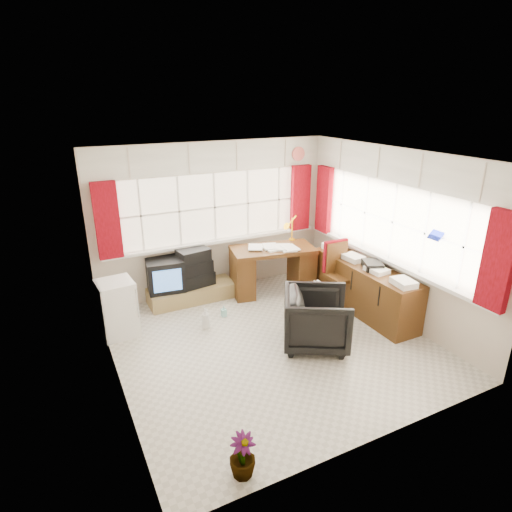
{
  "coord_description": "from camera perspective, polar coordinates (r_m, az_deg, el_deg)",
  "views": [
    {
      "loc": [
        -2.45,
        -4.42,
        3.17
      ],
      "look_at": [
        0.04,
        0.55,
        1.07
      ],
      "focal_mm": 30.0,
      "sensor_mm": 36.0,
      "label": 1
    }
  ],
  "objects": [
    {
      "name": "tv_bench",
      "position": [
        7.11,
        -8.55,
        -4.91
      ],
      "size": [
        1.4,
        0.5,
        0.25
      ],
      "primitive_type": "cube",
      "color": "olive",
      "rests_on": "ground"
    },
    {
      "name": "desk",
      "position": [
        7.22,
        2.21,
        -1.53
      ],
      "size": [
        1.47,
        0.92,
        0.83
      ],
      "color": "#542E13",
      "rests_on": "ground"
    },
    {
      "name": "room_walls",
      "position": [
        5.32,
        2.26,
        2.39
      ],
      "size": [
        4.0,
        4.0,
        4.0
      ],
      "color": "beige",
      "rests_on": "ground"
    },
    {
      "name": "hifi_stack",
      "position": [
        6.99,
        -8.27,
        -1.64
      ],
      "size": [
        0.64,
        0.46,
        0.62
      ],
      "color": "black",
      "rests_on": "tv_bench"
    },
    {
      "name": "file_tray",
      "position": [
        6.57,
        15.27,
        -1.19
      ],
      "size": [
        0.36,
        0.4,
        0.11
      ],
      "primitive_type": "cube",
      "rotation": [
        0.0,
        0.0,
        -0.4
      ],
      "color": "black",
      "rests_on": "credenza"
    },
    {
      "name": "spray_bottle_a",
      "position": [
        6.26,
        -6.73,
        -8.23
      ],
      "size": [
        0.15,
        0.15,
        0.31
      ],
      "primitive_type": "imported",
      "rotation": [
        0.0,
        0.0,
        0.3
      ],
      "color": "silver",
      "rests_on": "ground"
    },
    {
      "name": "credenza",
      "position": [
        6.82,
        14.18,
        -4.02
      ],
      "size": [
        0.5,
        2.0,
        0.85
      ],
      "color": "#542E13",
      "rests_on": "ground"
    },
    {
      "name": "office_chair",
      "position": [
        5.78,
        8.11,
        -8.3
      ],
      "size": [
        1.16,
        1.15,
        0.78
      ],
      "primitive_type": "imported",
      "rotation": [
        0.0,
        0.0,
        1.05
      ],
      "color": "black",
      "rests_on": "ground"
    },
    {
      "name": "window_back",
      "position": [
        7.17,
        -5.3,
        2.53
      ],
      "size": [
        3.7,
        0.12,
        3.6
      ],
      "color": "#F5E2C2",
      "rests_on": "room_walls"
    },
    {
      "name": "curtains",
      "position": [
        6.55,
        5.48,
        5.42
      ],
      "size": [
        3.83,
        3.83,
        1.15
      ],
      "color": "maroon",
      "rests_on": "room_walls"
    },
    {
      "name": "task_chair",
      "position": [
        6.87,
        10.9,
        -2.06
      ],
      "size": [
        0.44,
        0.46,
        1.05
      ],
      "color": "black",
      "rests_on": "ground"
    },
    {
      "name": "spray_bottle_b",
      "position": [
        6.57,
        -4.32,
        -7.33
      ],
      "size": [
        0.08,
        0.08,
        0.17
      ],
      "primitive_type": "imported",
      "rotation": [
        0.0,
        0.0,
        -0.03
      ],
      "color": "#8ED4CD",
      "rests_on": "ground"
    },
    {
      "name": "window_right",
      "position": [
        6.61,
        17.12,
        0.09
      ],
      "size": [
        0.12,
        3.7,
        3.6
      ],
      "color": "#F5E2C2",
      "rests_on": "room_walls"
    },
    {
      "name": "mini_fridge",
      "position": [
        6.26,
        -17.99,
        -6.62
      ],
      "size": [
        0.51,
        0.51,
        0.8
      ],
      "color": "white",
      "rests_on": "ground"
    },
    {
      "name": "radiator",
      "position": [
        6.48,
        7.08,
        -6.42
      ],
      "size": [
        0.39,
        0.18,
        0.58
      ],
      "color": "white",
      "rests_on": "ground"
    },
    {
      "name": "ground",
      "position": [
        5.96,
        2.05,
        -11.43
      ],
      "size": [
        4.0,
        4.0,
        0.0
      ],
      "primitive_type": "plane",
      "color": "beige",
      "rests_on": "ground"
    },
    {
      "name": "desk_lamp",
      "position": [
        7.43,
        4.86,
        4.37
      ],
      "size": [
        0.18,
        0.16,
        0.44
      ],
      "color": "#F5AE0A",
      "rests_on": "desk"
    },
    {
      "name": "flower_vase",
      "position": [
        4.12,
        -1.83,
        -25.11
      ],
      "size": [
        0.27,
        0.27,
        0.43
      ],
      "primitive_type": "imported",
      "rotation": [
        0.0,
        0.0,
        0.12
      ],
      "color": "black",
      "rests_on": "ground"
    },
    {
      "name": "crt_tv",
      "position": [
        6.92,
        -12.02,
        -2.42
      ],
      "size": [
        0.62,
        0.59,
        0.51
      ],
      "color": "black",
      "rests_on": "tv_bench"
    },
    {
      "name": "overhead_cabinets",
      "position": [
        6.46,
        5.88,
        12.41
      ],
      "size": [
        3.98,
        3.98,
        0.48
      ],
      "color": "white",
      "rests_on": "room_walls"
    }
  ]
}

